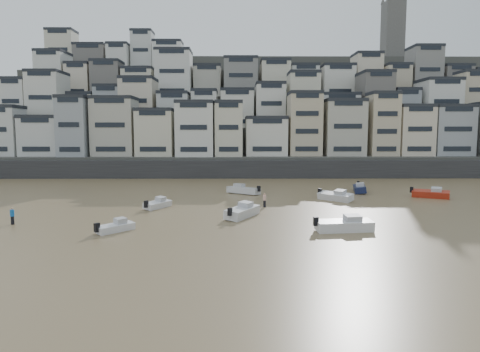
{
  "coord_description": "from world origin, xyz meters",
  "views": [
    {
      "loc": [
        4.9,
        -19.76,
        9.18
      ],
      "look_at": [
        5.38,
        30.0,
        4.0
      ],
      "focal_mm": 32.0,
      "sensor_mm": 36.0,
      "label": 1
    }
  ],
  "objects_px": {
    "boat_a": "(344,223)",
    "boat_e": "(335,195)",
    "person_blue": "(12,216)",
    "boat_j": "(115,226)",
    "boat_i": "(359,187)",
    "boat_g": "(431,193)",
    "boat_c": "(242,210)",
    "person_pink": "(265,200)",
    "boat_h": "(244,189)",
    "boat_f": "(158,203)"
  },
  "relations": [
    {
      "from": "boat_a",
      "to": "boat_e",
      "type": "bearing_deg",
      "value": 73.03
    },
    {
      "from": "boat_a",
      "to": "boat_e",
      "type": "xyz_separation_m",
      "value": [
        3.26,
        17.62,
        -0.07
      ]
    },
    {
      "from": "boat_a",
      "to": "person_blue",
      "type": "distance_m",
      "value": 32.36
    },
    {
      "from": "person_blue",
      "to": "boat_j",
      "type": "bearing_deg",
      "value": -15.93
    },
    {
      "from": "boat_i",
      "to": "boat_g",
      "type": "xyz_separation_m",
      "value": [
        8.33,
        -5.59,
        -0.04
      ]
    },
    {
      "from": "boat_c",
      "to": "person_blue",
      "type": "bearing_deg",
      "value": 126.82
    },
    {
      "from": "boat_i",
      "to": "boat_e",
      "type": "xyz_separation_m",
      "value": [
        -5.52,
        -7.92,
        -0.04
      ]
    },
    {
      "from": "boat_i",
      "to": "person_pink",
      "type": "bearing_deg",
      "value": -38.36
    },
    {
      "from": "boat_g",
      "to": "person_blue",
      "type": "xyz_separation_m",
      "value": [
        -49.3,
        -16.69,
        0.15
      ]
    },
    {
      "from": "boat_h",
      "to": "person_pink",
      "type": "relative_size",
      "value": 3.21
    },
    {
      "from": "boat_c",
      "to": "boat_g",
      "type": "relative_size",
      "value": 1.12
    },
    {
      "from": "boat_f",
      "to": "boat_h",
      "type": "bearing_deg",
      "value": -13.41
    },
    {
      "from": "boat_i",
      "to": "person_blue",
      "type": "xyz_separation_m",
      "value": [
        -40.98,
        -22.28,
        0.11
      ]
    },
    {
      "from": "boat_h",
      "to": "boat_f",
      "type": "distance_m",
      "value": 15.88
    },
    {
      "from": "boat_f",
      "to": "person_blue",
      "type": "bearing_deg",
      "value": 153.49
    },
    {
      "from": "boat_c",
      "to": "boat_f",
      "type": "xyz_separation_m",
      "value": [
        -10.13,
        5.47,
        -0.2
      ]
    },
    {
      "from": "boat_i",
      "to": "boat_a",
      "type": "xyz_separation_m",
      "value": [
        -8.78,
        -25.54,
        0.02
      ]
    },
    {
      "from": "boat_g",
      "to": "person_blue",
      "type": "relative_size",
      "value": 3.02
    },
    {
      "from": "boat_g",
      "to": "boat_e",
      "type": "relative_size",
      "value": 1.0
    },
    {
      "from": "boat_a",
      "to": "boat_f",
      "type": "bearing_deg",
      "value": 141.34
    },
    {
      "from": "boat_h",
      "to": "boat_f",
      "type": "height_order",
      "value": "boat_h"
    },
    {
      "from": "boat_g",
      "to": "boat_e",
      "type": "distance_m",
      "value": 14.04
    },
    {
      "from": "boat_g",
      "to": "boat_e",
      "type": "height_order",
      "value": "boat_g"
    },
    {
      "from": "boat_h",
      "to": "boat_j",
      "type": "relative_size",
      "value": 1.41
    },
    {
      "from": "boat_a",
      "to": "person_pink",
      "type": "xyz_separation_m",
      "value": [
        -6.51,
        12.83,
        0.09
      ]
    },
    {
      "from": "boat_f",
      "to": "boat_i",
      "type": "xyz_separation_m",
      "value": [
        28.23,
        13.3,
        0.16
      ]
    },
    {
      "from": "boat_a",
      "to": "person_blue",
      "type": "height_order",
      "value": "person_blue"
    },
    {
      "from": "boat_g",
      "to": "boat_e",
      "type": "bearing_deg",
      "value": -142.78
    },
    {
      "from": "boat_i",
      "to": "boat_f",
      "type": "bearing_deg",
      "value": -52.85
    },
    {
      "from": "boat_c",
      "to": "boat_g",
      "type": "bearing_deg",
      "value": -35.36
    },
    {
      "from": "person_pink",
      "to": "boat_e",
      "type": "bearing_deg",
      "value": 26.12
    },
    {
      "from": "boat_i",
      "to": "person_blue",
      "type": "bearing_deg",
      "value": -49.55
    },
    {
      "from": "boat_h",
      "to": "person_blue",
      "type": "height_order",
      "value": "person_blue"
    },
    {
      "from": "boat_j",
      "to": "person_blue",
      "type": "distance_m",
      "value": 11.53
    },
    {
      "from": "boat_h",
      "to": "boat_e",
      "type": "distance_m",
      "value": 13.75
    },
    {
      "from": "boat_c",
      "to": "boat_j",
      "type": "relative_size",
      "value": 1.49
    },
    {
      "from": "boat_a",
      "to": "person_pink",
      "type": "relative_size",
      "value": 3.29
    },
    {
      "from": "boat_f",
      "to": "boat_a",
      "type": "bearing_deg",
      "value": -93.85
    },
    {
      "from": "boat_e",
      "to": "person_pink",
      "type": "relative_size",
      "value": 3.02
    },
    {
      "from": "boat_i",
      "to": "boat_g",
      "type": "bearing_deg",
      "value": 68.06
    },
    {
      "from": "person_pink",
      "to": "boat_a",
      "type": "bearing_deg",
      "value": -63.08
    },
    {
      "from": "boat_j",
      "to": "boat_a",
      "type": "bearing_deg",
      "value": -48.11
    },
    {
      "from": "boat_e",
      "to": "person_blue",
      "type": "bearing_deg",
      "value": -111.92
    },
    {
      "from": "boat_c",
      "to": "boat_g",
      "type": "height_order",
      "value": "boat_c"
    },
    {
      "from": "boat_j",
      "to": "boat_e",
      "type": "bearing_deg",
      "value": -12.13
    },
    {
      "from": "boat_i",
      "to": "person_blue",
      "type": "relative_size",
      "value": 3.2
    },
    {
      "from": "boat_e",
      "to": "person_pink",
      "type": "distance_m",
      "value": 10.89
    },
    {
      "from": "boat_h",
      "to": "boat_g",
      "type": "height_order",
      "value": "boat_h"
    },
    {
      "from": "boat_e",
      "to": "person_pink",
      "type": "height_order",
      "value": "person_pink"
    },
    {
      "from": "boat_j",
      "to": "boat_i",
      "type": "distance_m",
      "value": 39.26
    }
  ]
}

